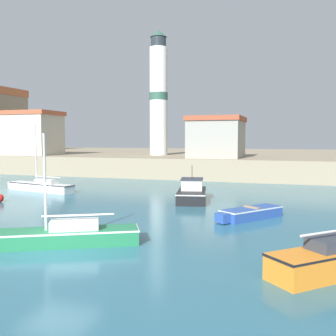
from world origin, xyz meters
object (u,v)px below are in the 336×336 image
Objects in this scene: mooring_buoy at (0,198)px; harbor_shed_near_wharf at (25,133)px; sailboat_white_5 at (40,186)px; lighthouse at (159,95)px; dinghy_blue_1 at (250,213)px; sailboat_green_3 at (57,235)px; motorboat_black_4 at (192,193)px; harbor_shed_far_end at (217,137)px.

harbor_shed_near_wharf is (-13.60, 20.10, 4.58)m from mooring_buoy.
sailboat_white_5 is 0.45× the size of lighthouse.
sailboat_green_3 is at bearing -131.38° from dinghy_blue_1.
sailboat_white_5 is 12.79× the size of mooring_buoy.
motorboat_black_4 is 0.36× the size of lighthouse.
sailboat_white_5 is 5.45m from mooring_buoy.
harbor_shed_near_wharf reaches higher than mooring_buoy.
harbor_shed_far_end is (10.40, 20.54, 4.06)m from mooring_buoy.
harbor_shed_near_wharf is at bearing 124.08° from mooring_buoy.
harbor_shed_near_wharf is (-23.25, 27.98, 4.45)m from sailboat_green_3.
lighthouse reaches higher than harbor_shed_far_end.
lighthouse is at bearing 15.91° from harbor_shed_near_wharf.
motorboat_black_4 is 16.49m from harbor_shed_far_end.
sailboat_green_3 is (-6.62, -7.51, 0.09)m from dinghy_blue_1.
lighthouse reaches higher than mooring_buoy.
sailboat_white_5 is at bearing 98.09° from mooring_buoy.
mooring_buoy is (-11.86, -4.55, -0.26)m from motorboat_black_4.
harbor_shed_far_end is at bearing 95.22° from motorboat_black_4.
harbor_shed_near_wharf is at bearing -178.96° from harbor_shed_far_end.
lighthouse is at bearing 84.45° from mooring_buoy.
lighthouse reaches higher than sailboat_white_5.
motorboat_black_4 reaches higher than mooring_buoy.
dinghy_blue_1 is 6.61m from motorboat_black_4.
lighthouse is (-7.25, 32.54, 9.05)m from sailboat_green_3.
lighthouse is (-13.87, 25.03, 9.14)m from dinghy_blue_1.
mooring_buoy is 24.70m from harbor_shed_near_wharf.
harbor_shed_near_wharf is at bearing 131.12° from sailboat_white_5.
mooring_buoy is at bearing 178.71° from dinghy_blue_1.
dinghy_blue_1 is 22.08m from harbor_shed_far_end.
dinghy_blue_1 is at bearing -61.01° from lighthouse.
mooring_buoy is (-9.65, 7.88, -0.13)m from sailboat_green_3.
harbor_shed_far_end is at bearing 1.04° from harbor_shed_near_wharf.
sailboat_white_5 is 0.78× the size of harbor_shed_near_wharf.
mooring_buoy is at bearing -55.92° from harbor_shed_near_wharf.
harbor_shed_far_end is (0.75, 28.41, 3.94)m from sailboat_green_3.
sailboat_green_3 is 0.43× the size of lighthouse.
sailboat_white_5 is at bearing -126.41° from harbor_shed_far_end.
dinghy_blue_1 is 10.01m from sailboat_green_3.
harbor_shed_far_end is at bearing -27.28° from lighthouse.
lighthouse is (-9.46, 20.11, 8.92)m from motorboat_black_4.
lighthouse is at bearing 115.20° from motorboat_black_4.
harbor_shed_far_end is (8.00, -4.13, -5.12)m from lighthouse.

